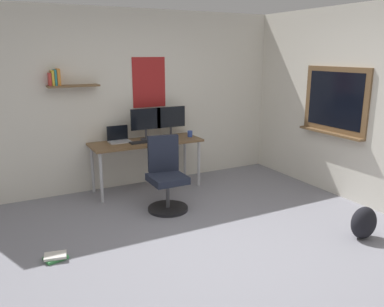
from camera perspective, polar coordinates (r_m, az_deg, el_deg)
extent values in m
plane|color=gray|center=(4.21, 3.05, -13.74)|extent=(5.20, 5.20, 0.00)
cube|color=silver|center=(5.98, -8.98, 7.70)|extent=(5.00, 0.10, 2.60)
cube|color=brown|center=(5.60, -16.83, 9.38)|extent=(0.68, 0.20, 0.02)
cube|color=#A51E1E|center=(6.00, -6.26, 10.21)|extent=(0.52, 0.01, 0.74)
cube|color=#C63833|center=(5.56, -19.97, 10.09)|extent=(0.03, 0.14, 0.17)
cube|color=gold|center=(5.57, -19.61, 10.30)|extent=(0.03, 0.14, 0.20)
cube|color=teal|center=(5.57, -19.26, 10.37)|extent=(0.03, 0.14, 0.21)
cube|color=orange|center=(5.58, -18.86, 10.47)|extent=(0.04, 0.14, 0.22)
cube|color=silver|center=(5.44, 26.12, 5.75)|extent=(0.10, 5.00, 2.60)
cube|color=brown|center=(5.84, 20.11, 7.33)|extent=(0.04, 1.10, 0.90)
cube|color=black|center=(5.83, 20.01, 7.33)|extent=(0.01, 0.94, 0.76)
cube|color=brown|center=(5.87, 19.43, 2.83)|extent=(0.12, 1.10, 0.03)
cube|color=brown|center=(5.76, -6.67, 1.64)|extent=(1.62, 0.59, 0.03)
cylinder|color=#B7B7BC|center=(5.42, -13.03, -3.48)|extent=(0.04, 0.04, 0.70)
cylinder|color=#B7B7BC|center=(5.95, 0.99, -1.49)|extent=(0.04, 0.04, 0.70)
cylinder|color=#B7B7BC|center=(5.86, -14.23, -2.20)|extent=(0.04, 0.04, 0.70)
cylinder|color=#B7B7BC|center=(6.35, -1.05, -0.46)|extent=(0.04, 0.04, 0.70)
cylinder|color=black|center=(5.16, -3.51, -7.97)|extent=(0.52, 0.52, 0.04)
cylinder|color=#4C4C51|center=(5.09, -3.54, -5.99)|extent=(0.05, 0.05, 0.34)
cube|color=#1E2333|center=(5.02, -3.58, -3.69)|extent=(0.44, 0.44, 0.09)
cube|color=#1E2333|center=(5.13, -4.21, 0.00)|extent=(0.41, 0.13, 0.48)
cube|color=#ADAFB5|center=(5.74, -10.43, 1.70)|extent=(0.31, 0.21, 0.02)
cube|color=black|center=(5.81, -10.78, 2.98)|extent=(0.31, 0.01, 0.21)
cylinder|color=#38383D|center=(5.87, -6.67, 2.10)|extent=(0.17, 0.17, 0.01)
cylinder|color=#38383D|center=(5.85, -6.69, 2.84)|extent=(0.03, 0.03, 0.14)
cube|color=black|center=(5.80, -6.72, 5.00)|extent=(0.46, 0.02, 0.31)
cylinder|color=#38383D|center=(6.02, -3.09, 2.50)|extent=(0.17, 0.17, 0.01)
cylinder|color=#38383D|center=(6.00, -3.10, 3.22)|extent=(0.03, 0.03, 0.14)
cube|color=black|center=(5.95, -3.08, 5.32)|extent=(0.46, 0.02, 0.31)
cube|color=black|center=(5.66, -7.16, 1.67)|extent=(0.37, 0.13, 0.02)
ellipsoid|color=#262628|center=(5.76, -4.56, 2.03)|extent=(0.10, 0.06, 0.03)
cylinder|color=#334CA5|center=(6.01, -0.30, 2.89)|extent=(0.08, 0.08, 0.09)
ellipsoid|color=black|center=(4.75, 23.67, -9.19)|extent=(0.32, 0.22, 0.36)
cube|color=#3D934C|center=(4.24, -19.17, -14.14)|extent=(0.24, 0.20, 0.03)
cube|color=silver|center=(4.22, -19.23, -13.83)|extent=(0.23, 0.19, 0.03)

